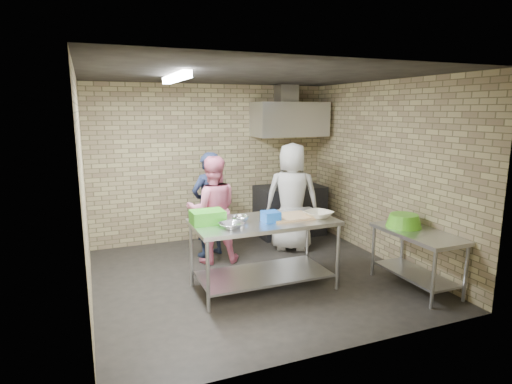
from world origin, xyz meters
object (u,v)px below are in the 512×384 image
Objects in this scene: green_crate at (207,217)px; bottle_red at (288,123)px; side_counter at (416,260)px; bottle_green at (307,124)px; stove at (290,210)px; man_navy at (209,205)px; woman_pink at (213,210)px; woman_white at (292,197)px; prep_table at (264,254)px; green_basin at (404,220)px; blue_tub at (271,217)px.

bottle_red is (2.12, 2.14, 1.05)m from green_crate.
bottle_green is at bearing 90.00° from side_counter.
man_navy reaches higher than stove.
woman_white is at bearing -166.55° from woman_pink.
prep_table is 1.12× the size of woman_pink.
woman_white is (-0.40, -1.02, -1.15)m from bottle_red.
green_basin reaches higher than stove.
bottle_red is 2.41m from woman_pink.
prep_table is 1.50× the size of stove.
green_crate is 0.25× the size of woman_pink.
blue_tub is (0.75, -0.22, -0.02)m from green_crate.
stove is at bearing 99.29° from side_counter.
green_basin is 0.28× the size of man_navy.
prep_table is 1.96m from side_counter.
man_navy is (-1.69, -0.56, 0.37)m from stove.
blue_tub is 1.61m from man_navy.
green_basin is at bearing -80.24° from stove.
prep_table is 0.89m from green_crate.
stove is at bearing -151.93° from bottle_green.
woman_pink is at bearing 70.85° from green_crate.
bottle_green is 0.09× the size of woman_white.
prep_table is 2.44m from stove.
bottle_red is at bearing 57.84° from prep_table.
blue_tub is at bearing -121.93° from stove.
side_counter is at bearing -85.43° from green_basin.
blue_tub is at bearing 80.38° from man_navy.
man_navy reaches higher than blue_tub.
woman_pink is 1.36m from woman_white.
woman_pink reaches higher than prep_table.
side_counter is 2.61× the size of green_basin.
prep_table is 1.50× the size of side_counter.
man_navy is (-0.36, 1.56, -0.15)m from blue_tub.
prep_table reaches higher than stove.
prep_table is at bearing 79.39° from man_navy.
green_crate is at bearing 61.50° from woman_white.
man_navy is at bearing -155.31° from bottle_red.
woman_white is (1.02, 1.25, 0.43)m from prep_table.
man_navy is at bearing -159.51° from bottle_green.
woman_white is (-0.80, 1.97, 0.50)m from side_counter.
woman_pink is (-1.76, -1.09, -1.23)m from bottle_red.
stove reaches higher than side_counter.
woman_white reaches higher than green_basin.
bottle_green reaches higher than prep_table.
bottle_red reaches higher than woman_white.
woman_white is at bearing -111.54° from bottle_red.
man_navy is 1.35m from woman_white.
stove is 2.86m from green_crate.
woman_white reaches higher than side_counter.
man_navy reaches higher than prep_table.
woman_pink reaches higher than stove.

